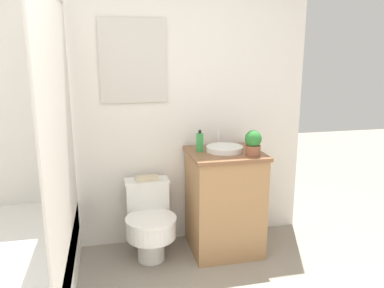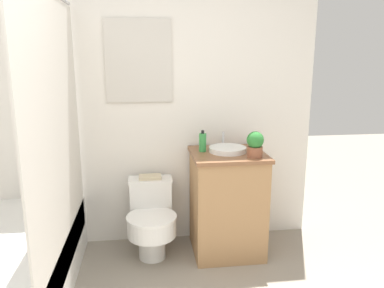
% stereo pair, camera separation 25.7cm
% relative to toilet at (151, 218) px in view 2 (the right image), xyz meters
% --- Properties ---
extents(wall_back, '(3.16, 0.07, 2.50)m').
position_rel_toilet_xyz_m(wall_back, '(-0.16, 0.30, 0.94)').
color(wall_back, white).
rests_on(wall_back, ground_plane).
extents(shower_area, '(0.69, 1.56, 1.98)m').
position_rel_toilet_xyz_m(shower_area, '(-0.88, -0.50, -0.05)').
color(shower_area, white).
rests_on(shower_area, ground_plane).
extents(toilet, '(0.39, 0.53, 0.61)m').
position_rel_toilet_xyz_m(toilet, '(0.00, 0.00, 0.00)').
color(toilet, white).
rests_on(toilet, ground_plane).
extents(vanity, '(0.58, 0.55, 0.85)m').
position_rel_toilet_xyz_m(vanity, '(0.62, -0.01, 0.11)').
color(vanity, '#AD7F51').
rests_on(vanity, ground_plane).
extents(sink, '(0.30, 0.33, 0.13)m').
position_rel_toilet_xyz_m(sink, '(0.62, 0.01, 0.55)').
color(sink, white).
rests_on(sink, vanity).
extents(soap_bottle, '(0.06, 0.06, 0.17)m').
position_rel_toilet_xyz_m(soap_bottle, '(0.42, 0.05, 0.61)').
color(soap_bottle, green).
rests_on(soap_bottle, vanity).
extents(potted_plant, '(0.13, 0.13, 0.20)m').
position_rel_toilet_xyz_m(potted_plant, '(0.79, -0.17, 0.63)').
color(potted_plant, brown).
rests_on(potted_plant, vanity).
extents(book_on_tank, '(0.18, 0.12, 0.02)m').
position_rel_toilet_xyz_m(book_on_tank, '(0.00, 0.14, 0.30)').
color(book_on_tank, beige).
rests_on(book_on_tank, toilet).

